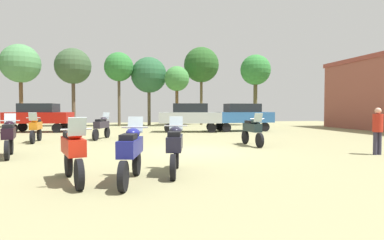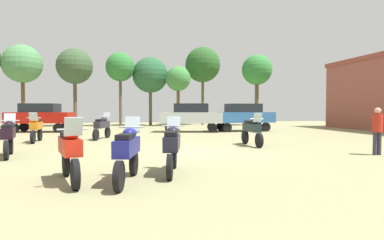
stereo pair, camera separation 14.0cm
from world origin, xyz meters
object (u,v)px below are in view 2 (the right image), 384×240
(motorcycle_5, at_px, (252,130))
(car_2, at_px, (191,115))
(car_1, at_px, (40,115))
(tree_8, at_px, (178,79))
(person_2, at_px, (377,127))
(motorcycle_3, at_px, (8,136))
(motorcycle_1, at_px, (127,150))
(tree_2, at_px, (120,67))
(tree_9, at_px, (150,75))
(motorcycle_2, at_px, (172,146))
(motorcycle_7, at_px, (102,126))
(tree_4, at_px, (75,67))
(tree_5, at_px, (257,71))
(tree_3, at_px, (203,65))
(car_3, at_px, (243,115))
(motorcycle_4, at_px, (70,150))
(motorcycle_9, at_px, (36,128))
(tree_6, at_px, (22,64))

(motorcycle_5, relative_size, car_2, 0.48)
(car_1, height_order, tree_8, tree_8)
(person_2, bearing_deg, motorcycle_3, -7.75)
(car_1, relative_size, tree_8, 0.80)
(person_2, relative_size, tree_8, 0.30)
(motorcycle_1, relative_size, tree_2, 0.31)
(car_1, height_order, tree_9, tree_9)
(person_2, bearing_deg, motorcycle_1, 17.74)
(motorcycle_1, relative_size, motorcycle_2, 1.04)
(person_2, distance_m, tree_8, 20.53)
(motorcycle_7, height_order, tree_4, tree_4)
(motorcycle_3, height_order, tree_9, tree_9)
(tree_5, bearing_deg, motorcycle_1, -118.51)
(person_2, relative_size, tree_2, 0.24)
(tree_3, bearing_deg, car_3, -84.37)
(motorcycle_7, bearing_deg, tree_9, 93.49)
(motorcycle_5, xyz_separation_m, tree_9, (-3.51, 17.88, 4.17))
(motorcycle_2, distance_m, motorcycle_7, 9.99)
(motorcycle_4, xyz_separation_m, car_1, (-5.03, 16.33, 0.45))
(motorcycle_2, relative_size, motorcycle_7, 0.98)
(tree_8, bearing_deg, tree_5, -0.26)
(tree_3, bearing_deg, motorcycle_9, -128.04)
(motorcycle_2, relative_size, tree_4, 0.29)
(motorcycle_5, xyz_separation_m, tree_6, (-14.60, 16.50, 4.77))
(motorcycle_7, bearing_deg, motorcycle_2, -57.49)
(motorcycle_3, xyz_separation_m, car_1, (-2.22, 11.99, 0.45))
(person_2, height_order, tree_9, tree_9)
(motorcycle_3, bearing_deg, motorcycle_5, -5.27)
(motorcycle_5, distance_m, car_3, 9.15)
(car_1, distance_m, person_2, 20.40)
(tree_6, distance_m, tree_9, 11.19)
(motorcycle_1, bearing_deg, motorcycle_5, 59.61)
(motorcycle_2, xyz_separation_m, tree_6, (-10.40, 21.76, 4.79))
(tree_5, bearing_deg, tree_6, 179.42)
(person_2, relative_size, tree_6, 0.23)
(tree_6, bearing_deg, tree_4, 17.85)
(car_1, distance_m, tree_8, 12.51)
(tree_4, xyz_separation_m, tree_6, (-4.09, -1.32, -0.05))
(motorcycle_1, bearing_deg, motorcycle_3, 142.54)
(tree_3, bearing_deg, tree_9, -176.91)
(tree_5, bearing_deg, car_3, -118.61)
(car_3, bearing_deg, motorcycle_3, 128.52)
(motorcycle_7, xyz_separation_m, person_2, (10.15, -7.83, 0.27))
(car_2, xyz_separation_m, tree_9, (-2.36, 9.25, 3.72))
(motorcycle_3, xyz_separation_m, car_2, (8.21, 10.14, 0.45))
(car_2, relative_size, tree_6, 0.64)
(motorcycle_3, xyz_separation_m, tree_5, (16.19, 17.79, 4.66))
(person_2, height_order, tree_5, tree_5)
(car_1, bearing_deg, tree_4, -0.71)
(tree_4, relative_size, tree_6, 1.01)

